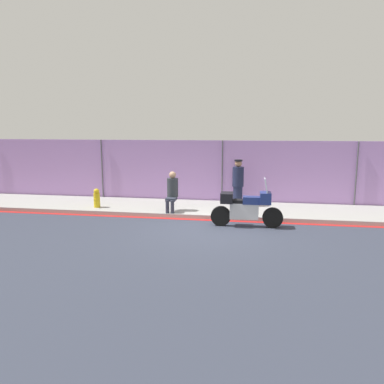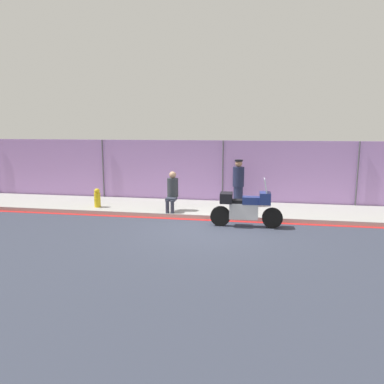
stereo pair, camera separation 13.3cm
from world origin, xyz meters
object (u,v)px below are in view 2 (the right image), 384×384
officer_standing (238,182)px  person_seated_on_curb (172,189)px  fire_hydrant (97,198)px  motorcycle (246,207)px

officer_standing → person_seated_on_curb: bearing=-149.5°
officer_standing → fire_hydrant: size_ratio=2.48×
fire_hydrant → officer_standing: bearing=13.2°
officer_standing → fire_hydrant: officer_standing is taller
motorcycle → fire_hydrant: size_ratio=3.18×
officer_standing → person_seated_on_curb: (-2.16, -1.27, -0.10)m
fire_hydrant → motorcycle: bearing=-13.5°
motorcycle → person_seated_on_curb: bearing=153.6°
person_seated_on_curb → officer_standing: bearing=30.5°
person_seated_on_curb → fire_hydrant: 2.81m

